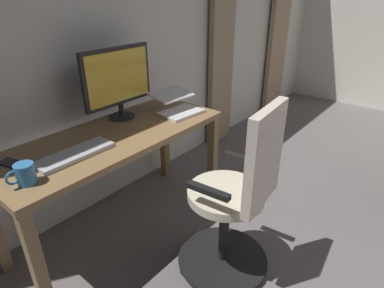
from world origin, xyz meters
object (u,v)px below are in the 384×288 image
object	(u,v)px
office_chair	(237,202)
laptop	(177,106)
mug_coffee	(25,174)
desk	(115,148)
computer_monitor	(118,79)
computer_keyboard	(75,154)
cell_phone_face_up	(12,163)

from	to	relation	value
office_chair	laptop	xyz separation A→B (m)	(-0.37, -0.76, 0.30)
laptop	mug_coffee	size ratio (longest dim) A/B	2.51
desk	computer_monitor	bearing A→B (deg)	-139.70
computer_keyboard	mug_coffee	world-z (taller)	mug_coffee
computer_keyboard	laptop	bearing A→B (deg)	-179.02
computer_monitor	computer_keyboard	world-z (taller)	computer_monitor
computer_monitor	cell_phone_face_up	bearing A→B (deg)	5.47
office_chair	computer_monitor	world-z (taller)	computer_monitor
office_chair	computer_keyboard	xyz separation A→B (m)	(0.49, -0.75, 0.26)
laptop	office_chair	bearing A→B (deg)	69.34
mug_coffee	desk	bearing A→B (deg)	-167.71
office_chair	cell_phone_face_up	xyz separation A→B (m)	(0.76, -0.93, 0.25)
desk	office_chair	distance (m)	0.85
office_chair	computer_keyboard	bearing A→B (deg)	117.79
computer_monitor	office_chair	bearing A→B (deg)	87.32
desk	computer_keyboard	size ratio (longest dim) A/B	3.51
computer_keyboard	cell_phone_face_up	size ratio (longest dim) A/B	3.01
computer_monitor	computer_keyboard	xyz separation A→B (m)	(0.54, 0.26, -0.26)
computer_keyboard	office_chair	bearing A→B (deg)	123.33
computer_keyboard	desk	bearing A→B (deg)	-167.35
office_chair	mug_coffee	bearing A→B (deg)	133.58
office_chair	cell_phone_face_up	bearing A→B (deg)	123.49
cell_phone_face_up	computer_keyboard	bearing A→B (deg)	130.93
computer_monitor	computer_keyboard	size ratio (longest dim) A/B	1.26
computer_monitor	cell_phone_face_up	xyz separation A→B (m)	(0.80, 0.08, -0.27)
desk	laptop	distance (m)	0.57
desk	laptop	xyz separation A→B (m)	(-0.54, 0.06, 0.15)
computer_monitor	computer_keyboard	distance (m)	0.66
computer_keyboard	mug_coffee	size ratio (longest dim) A/B	3.16
laptop	computer_keyboard	bearing A→B (deg)	6.27
computer_keyboard	cell_phone_face_up	distance (m)	0.32
office_chair	computer_monitor	distance (m)	1.14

